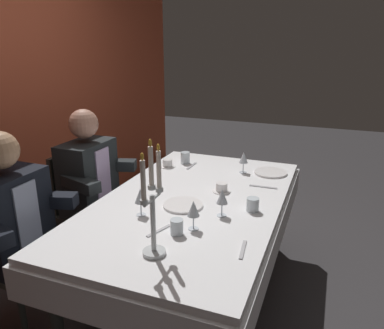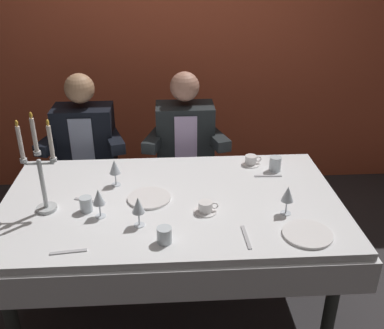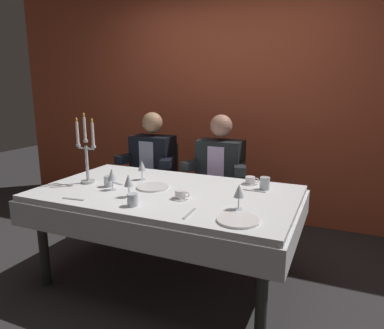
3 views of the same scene
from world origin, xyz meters
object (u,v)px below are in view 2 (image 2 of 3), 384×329
(dinner_plate_0, at_px, (149,198))
(seated_diner_0, at_px, (86,141))
(wine_glass_2, at_px, (138,206))
(coffee_cup_1, at_px, (251,161))
(water_tumbler_2, at_px, (275,164))
(wine_glass_1, at_px, (99,198))
(water_tumbler_1, at_px, (86,204))
(coffee_cup_0, at_px, (206,208))
(wine_glass_0, at_px, (115,168))
(water_tumbler_0, at_px, (164,235))
(wine_glass_3, at_px, (288,195))
(candelabra, at_px, (41,173))
(dinner_plate_1, at_px, (307,234))
(dining_table, at_px, (172,217))
(seated_diner_1, at_px, (185,138))

(dinner_plate_0, xyz_separation_m, seated_diner_0, (-0.49, 0.87, -0.01))
(wine_glass_2, height_order, coffee_cup_1, wine_glass_2)
(dinner_plate_0, bearing_deg, water_tumbler_2, 21.18)
(wine_glass_1, relative_size, water_tumbler_1, 1.98)
(water_tumbler_2, bearing_deg, coffee_cup_0, -136.49)
(wine_glass_2, relative_size, water_tumbler_1, 1.98)
(coffee_cup_0, bearing_deg, wine_glass_0, 147.04)
(wine_glass_1, relative_size, water_tumbler_0, 2.01)
(wine_glass_0, xyz_separation_m, wine_glass_3, (0.93, -0.37, 0.00))
(candelabra, bearing_deg, water_tumbler_1, -6.03)
(candelabra, height_order, coffee_cup_0, candelabra)
(dinner_plate_1, bearing_deg, seated_diner_0, 135.27)
(candelabra, xyz_separation_m, dinner_plate_1, (1.34, -0.31, -0.22))
(coffee_cup_0, bearing_deg, dining_table, 142.52)
(coffee_cup_0, distance_m, coffee_cup_1, 0.66)
(wine_glass_0, height_order, seated_diner_0, seated_diner_0)
(coffee_cup_0, relative_size, coffee_cup_1, 1.00)
(dinner_plate_1, height_order, wine_glass_0, wine_glass_0)
(dinner_plate_1, xyz_separation_m, water_tumbler_0, (-0.70, -0.01, 0.03))
(dinner_plate_1, relative_size, water_tumbler_0, 3.02)
(water_tumbler_0, distance_m, coffee_cup_0, 0.34)
(dining_table, bearing_deg, wine_glass_1, -158.09)
(dining_table, xyz_separation_m, wine_glass_0, (-0.33, 0.19, 0.23))
(wine_glass_0, relative_size, wine_glass_1, 1.00)
(candelabra, relative_size, wine_glass_3, 3.41)
(dining_table, height_order, coffee_cup_1, coffee_cup_1)
(dinner_plate_0, height_order, wine_glass_0, wine_glass_0)
(wine_glass_3, bearing_deg, dinner_plate_0, 165.13)
(dining_table, height_order, seated_diner_0, seated_diner_0)
(dinner_plate_0, bearing_deg, water_tumbler_0, -78.32)
(candelabra, bearing_deg, coffee_cup_1, 21.87)
(candelabra, bearing_deg, water_tumbler_2, 16.08)
(water_tumbler_0, xyz_separation_m, seated_diner_0, (-0.58, 1.28, -0.05))
(water_tumbler_1, bearing_deg, wine_glass_2, -28.19)
(dinner_plate_0, height_order, wine_glass_3, wine_glass_3)
(wine_glass_2, height_order, coffee_cup_0, wine_glass_2)
(dinner_plate_0, height_order, seated_diner_0, seated_diner_0)
(wine_glass_0, bearing_deg, water_tumbler_1, -114.99)
(dining_table, bearing_deg, wine_glass_3, -16.65)
(wine_glass_0, xyz_separation_m, seated_diner_1, (0.45, 0.70, -0.12))
(dinner_plate_0, height_order, coffee_cup_0, coffee_cup_0)
(dining_table, xyz_separation_m, coffee_cup_0, (0.18, -0.14, 0.15))
(seated_diner_0, height_order, seated_diner_1, same)
(water_tumbler_2, relative_size, seated_diner_0, 0.08)
(coffee_cup_0, xyz_separation_m, seated_diner_0, (-0.80, 1.03, -0.03))
(coffee_cup_0, bearing_deg, wine_glass_2, -163.18)
(candelabra, distance_m, dinner_plate_1, 1.39)
(dining_table, xyz_separation_m, dinner_plate_0, (-0.12, 0.01, 0.13))
(water_tumbler_1, xyz_separation_m, seated_diner_0, (-0.16, 0.98, -0.05))
(wine_glass_0, xyz_separation_m, water_tumbler_0, (0.29, -0.59, -0.07))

